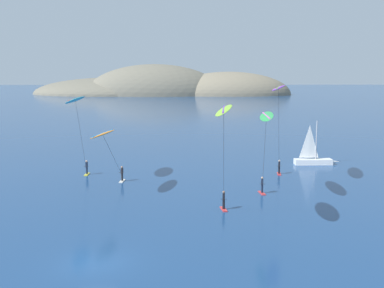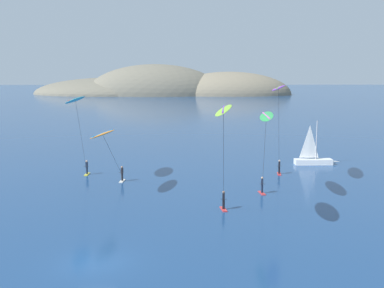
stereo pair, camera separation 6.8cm
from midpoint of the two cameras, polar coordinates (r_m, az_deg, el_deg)
ground_plane at (r=32.61m, az=-11.45°, el=-13.69°), size 600.00×600.00×0.00m
headland_island at (r=218.61m, az=-4.50°, el=5.89°), size 116.95×50.10×26.99m
sailboat_near at (r=64.29m, az=14.40°, el=-1.79°), size 5.89×1.47×5.70m
kitesurfer_lime at (r=36.27m, az=3.73°, el=3.04°), size 1.89×9.27×9.80m
kitesurfer_cyan at (r=53.59m, az=-13.59°, el=4.49°), size 1.96×6.92×9.44m
kitesurfer_green at (r=45.48m, az=8.73°, el=2.58°), size 1.52×6.14×8.41m
kitesurfer_orange at (r=48.16m, az=-10.37°, el=0.74°), size 2.60×9.02×6.34m
kitesurfer_purple at (r=51.71m, az=10.19°, el=5.84°), size 3.10×8.86×10.70m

